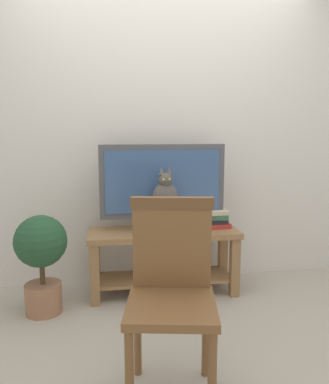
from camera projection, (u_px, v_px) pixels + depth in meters
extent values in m
plane|color=#ADA393|center=(179.00, 325.00, 2.56)|extent=(12.00, 12.00, 0.00)
cube|color=silver|center=(160.00, 118.00, 3.23)|extent=(7.00, 0.12, 2.80)
cube|color=olive|center=(164.00, 233.00, 3.02)|extent=(1.18, 0.41, 0.04)
cube|color=olive|center=(95.00, 275.00, 2.83)|extent=(0.07, 0.07, 0.47)
cube|color=olive|center=(235.00, 267.00, 2.99)|extent=(0.07, 0.07, 0.47)
cube|color=olive|center=(96.00, 261.00, 3.13)|extent=(0.07, 0.07, 0.47)
cube|color=olive|center=(223.00, 255.00, 3.29)|extent=(0.07, 0.07, 0.47)
cube|color=olive|center=(164.00, 277.00, 3.08)|extent=(1.08, 0.33, 0.02)
cube|color=#4C4C51|center=(163.00, 227.00, 3.07)|extent=(0.32, 0.20, 0.03)
cube|color=#4C4C51|center=(163.00, 221.00, 3.06)|extent=(0.06, 0.04, 0.07)
cube|color=#4C4C51|center=(163.00, 181.00, 3.01)|extent=(0.99, 0.05, 0.58)
cube|color=#385684|center=(163.00, 182.00, 2.98)|extent=(0.90, 0.01, 0.49)
sphere|color=#2672F2|center=(221.00, 213.00, 3.09)|extent=(0.01, 0.01, 0.01)
cube|color=#BCBCC1|center=(165.00, 227.00, 2.96)|extent=(0.36, 0.25, 0.07)
cube|color=black|center=(167.00, 232.00, 2.84)|extent=(0.21, 0.01, 0.04)
ellipsoid|color=#514C47|center=(165.00, 207.00, 2.93)|extent=(0.23, 0.24, 0.25)
ellipsoid|color=#514C47|center=(165.00, 197.00, 2.89)|extent=(0.19, 0.15, 0.23)
sphere|color=#514C47|center=(165.00, 180.00, 2.86)|extent=(0.11, 0.11, 0.11)
cone|color=#514C47|center=(162.00, 171.00, 2.85)|extent=(0.05, 0.05, 0.06)
cone|color=#514C47|center=(169.00, 171.00, 2.85)|extent=(0.05, 0.05, 0.06)
sphere|color=#B2C64C|center=(164.00, 180.00, 2.81)|extent=(0.02, 0.02, 0.02)
sphere|color=#B2C64C|center=(169.00, 179.00, 2.82)|extent=(0.02, 0.02, 0.02)
cylinder|color=#514C47|center=(175.00, 222.00, 2.88)|extent=(0.09, 0.19, 0.04)
cylinder|color=brown|center=(129.00, 378.00, 1.67)|extent=(0.04, 0.04, 0.45)
cylinder|color=brown|center=(212.00, 379.00, 1.65)|extent=(0.04, 0.04, 0.45)
cylinder|color=brown|center=(138.00, 334.00, 2.02)|extent=(0.04, 0.04, 0.45)
cylinder|color=brown|center=(206.00, 335.00, 2.01)|extent=(0.04, 0.04, 0.45)
cube|color=brown|center=(171.00, 307.00, 1.80)|extent=(0.49, 0.49, 0.04)
cube|color=brown|center=(172.00, 243.00, 1.95)|extent=(0.40, 0.11, 0.47)
cube|color=brown|center=(172.00, 203.00, 1.91)|extent=(0.42, 0.12, 0.06)
cube|color=#B2332D|center=(216.00, 225.00, 3.11)|extent=(0.22, 0.20, 0.04)
cube|color=#2D2D33|center=(216.00, 221.00, 3.10)|extent=(0.17, 0.13, 0.04)
cube|color=#38664C|center=(216.00, 216.00, 3.10)|extent=(0.21, 0.18, 0.04)
cube|color=beige|center=(215.00, 212.00, 3.10)|extent=(0.21, 0.20, 0.03)
cylinder|color=#9E6B4C|center=(44.00, 298.00, 2.74)|extent=(0.26, 0.26, 0.22)
cylinder|color=#332319|center=(43.00, 285.00, 2.72)|extent=(0.24, 0.24, 0.02)
cylinder|color=#4C3823|center=(42.00, 273.00, 2.71)|extent=(0.04, 0.04, 0.17)
sphere|color=#234C2D|center=(41.00, 241.00, 2.67)|extent=(0.37, 0.37, 0.37)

